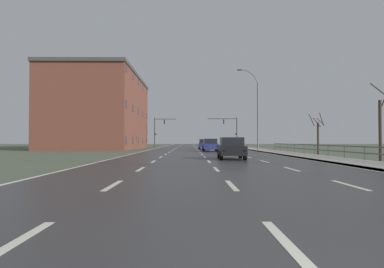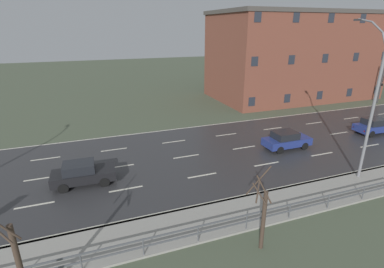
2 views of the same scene
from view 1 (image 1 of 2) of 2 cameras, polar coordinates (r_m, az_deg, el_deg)
The scene contains 13 objects.
ground_plane at distance 50.19m, azimuth 0.91°, elevation -2.77°, with size 160.00×160.00×0.12m.
road_asphalt_strip at distance 62.18m, azimuth 0.63°, elevation -2.40°, with size 14.00×120.00×0.03m.
sidewalk_right at distance 62.92m, azimuth 8.33°, elevation -2.33°, with size 3.00×120.00×0.12m.
guardrail at distance 27.97m, azimuth 22.89°, elevation -2.38°, with size 0.07×32.43×1.00m.
street_lamp_midground at distance 42.43m, azimuth 11.29°, elevation 3.99°, with size 2.74×0.24×10.56m.
traffic_signal_right at distance 62.26m, azimuth 6.91°, elevation 1.16°, with size 5.68×0.36×5.78m.
traffic_signal_left at distance 62.58m, azimuth -5.94°, elevation 1.04°, with size 4.25×0.36×5.75m.
car_near_left at distance 39.99m, azimuth 3.22°, elevation -1.94°, with size 1.86×4.11×1.57m.
car_far_right at distance 23.39m, azimuth 6.95°, elevation -2.48°, with size 1.94×4.16×1.57m.
car_mid_centre at distance 50.68m, azimuth 2.23°, elevation -1.78°, with size 2.01×4.19×1.57m.
brick_building at distance 55.62m, azimuth -15.72°, elevation 3.76°, with size 12.58×23.76×12.15m.
bare_tree_near at distance 24.65m, azimuth 30.32°, elevation 1.12°, with size 1.45×1.21×5.11m.
bare_tree_mid at distance 33.44m, azimuth 21.33°, elevation -0.22°, with size 1.22×1.30×4.02m.
Camera 1 is at (-1.25, -2.16, 1.34)m, focal length 30.23 mm.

